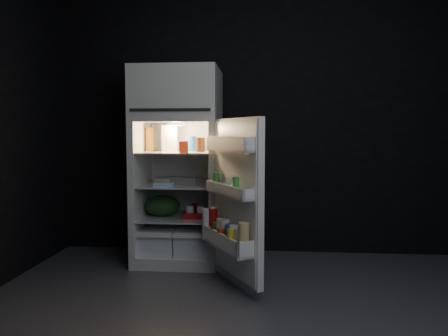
# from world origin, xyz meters

# --- Properties ---
(floor) EXTENTS (4.00, 3.40, 0.00)m
(floor) POSITION_xyz_m (0.00, 0.00, 0.00)
(floor) COLOR #47474C
(floor) RESTS_ON ground
(wall_back) EXTENTS (4.00, 0.00, 2.70)m
(wall_back) POSITION_xyz_m (0.00, 1.70, 1.35)
(wall_back) COLOR black
(wall_back) RESTS_ON ground
(wall_front) EXTENTS (4.00, 0.00, 2.70)m
(wall_front) POSITION_xyz_m (0.00, -1.70, 1.35)
(wall_front) COLOR black
(wall_front) RESTS_ON ground
(refrigerator) EXTENTS (0.76, 0.71, 1.78)m
(refrigerator) POSITION_xyz_m (-0.74, 1.32, 0.96)
(refrigerator) COLOR white
(refrigerator) RESTS_ON ground
(fridge_door) EXTENTS (0.52, 0.72, 1.22)m
(fridge_door) POSITION_xyz_m (-0.19, 0.62, 0.67)
(fridge_door) COLOR white
(fridge_door) RESTS_ON ground
(milk_jug) EXTENTS (0.15, 0.15, 0.24)m
(milk_jug) POSITION_xyz_m (-0.82, 1.32, 1.15)
(milk_jug) COLOR white
(milk_jug) RESTS_ON refrigerator
(mayo_jar) EXTENTS (0.13, 0.13, 0.14)m
(mayo_jar) POSITION_xyz_m (-0.63, 1.38, 1.10)
(mayo_jar) COLOR #1C4D9A
(mayo_jar) RESTS_ON refrigerator
(jam_jar) EXTENTS (0.09, 0.09, 0.13)m
(jam_jar) POSITION_xyz_m (-0.53, 1.25, 1.09)
(jam_jar) COLOR black
(jam_jar) RESTS_ON refrigerator
(amber_bottle) EXTENTS (0.10, 0.10, 0.22)m
(amber_bottle) POSITION_xyz_m (-1.02, 1.33, 1.14)
(amber_bottle) COLOR orange
(amber_bottle) RESTS_ON refrigerator
(small_carton) EXTENTS (0.09, 0.07, 0.10)m
(small_carton) POSITION_xyz_m (-0.65, 1.07, 1.08)
(small_carton) COLOR red
(small_carton) RESTS_ON refrigerator
(egg_carton) EXTENTS (0.32, 0.21, 0.07)m
(egg_carton) POSITION_xyz_m (-0.68, 1.23, 0.76)
(egg_carton) COLOR gray
(egg_carton) RESTS_ON refrigerator
(pie) EXTENTS (0.40, 0.40, 0.04)m
(pie) POSITION_xyz_m (-0.85, 1.36, 0.75)
(pie) COLOR tan
(pie) RESTS_ON refrigerator
(flat_package) EXTENTS (0.17, 0.09, 0.04)m
(flat_package) POSITION_xyz_m (-0.83, 1.05, 0.75)
(flat_package) COLOR #92BEE2
(flat_package) RESTS_ON refrigerator
(wrapped_pkg) EXTENTS (0.14, 0.12, 0.05)m
(wrapped_pkg) POSITION_xyz_m (-0.54, 1.46, 0.75)
(wrapped_pkg) COLOR beige
(wrapped_pkg) RESTS_ON refrigerator
(produce_bag) EXTENTS (0.38, 0.34, 0.20)m
(produce_bag) POSITION_xyz_m (-0.89, 1.27, 0.52)
(produce_bag) COLOR #193815
(produce_bag) RESTS_ON refrigerator
(yogurt_tray) EXTENTS (0.27, 0.18, 0.05)m
(yogurt_tray) POSITION_xyz_m (-0.56, 1.20, 0.45)
(yogurt_tray) COLOR #AB120E
(yogurt_tray) RESTS_ON refrigerator
(small_can_red) EXTENTS (0.08, 0.08, 0.09)m
(small_can_red) POSITION_xyz_m (-0.62, 1.48, 0.47)
(small_can_red) COLOR #AB120E
(small_can_red) RESTS_ON refrigerator
(small_can_silver) EXTENTS (0.08, 0.08, 0.09)m
(small_can_silver) POSITION_xyz_m (-0.56, 1.39, 0.47)
(small_can_silver) COLOR silver
(small_can_silver) RESTS_ON refrigerator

